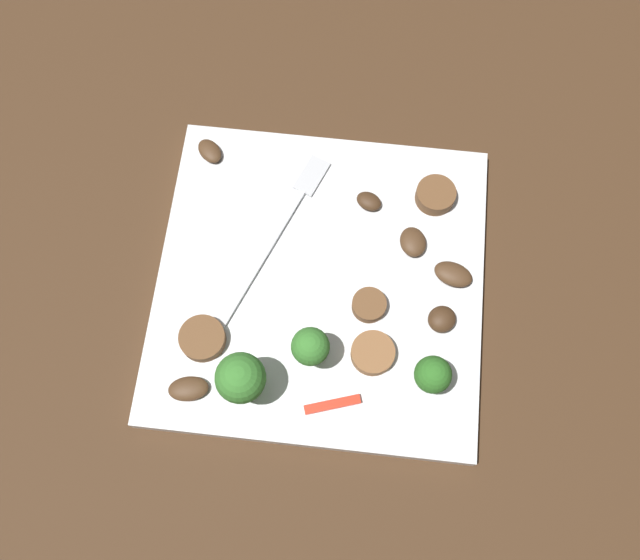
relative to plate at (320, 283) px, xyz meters
The scene contains 17 objects.
ground_plane 0.01m from the plate, ahead, with size 1.40×1.40×0.00m, color #422B19.
plate is the anchor object (origin of this frame).
fork 0.05m from the plate, 45.98° to the left, with size 0.17×0.08×0.00m.
broccoli_floret_0 0.11m from the plate, 153.59° to the left, with size 0.04×0.04×0.06m.
broccoli_floret_1 0.08m from the plate, behind, with size 0.03×0.03×0.05m.
broccoli_floret_2 0.12m from the plate, 128.78° to the right, with size 0.03×0.03×0.04m.
sausage_slice_0 0.10m from the plate, 125.04° to the left, with size 0.04×0.04×0.01m, color brown.
sausage_slice_1 0.05m from the plate, 114.26° to the right, with size 0.03×0.03×0.01m, color brown.
sausage_slice_2 0.07m from the plate, 140.34° to the right, with size 0.03×0.03×0.01m, color brown.
sausage_slice_3 0.12m from the plate, 46.62° to the right, with size 0.03×0.03×0.01m, color brown.
mushroom_0 0.10m from the plate, 103.69° to the right, with size 0.02×0.02×0.01m, color #422B19.
mushroom_1 0.08m from the plate, 61.43° to the right, with size 0.03×0.02×0.01m, color #4C331E.
mushroom_2 0.13m from the plate, 138.06° to the left, with size 0.03×0.02×0.01m, color #4C331E.
mushroom_3 0.08m from the plate, 24.62° to the right, with size 0.02×0.02×0.01m, color #422B19.
mushroom_4 0.11m from the plate, 82.03° to the right, with size 0.03×0.02×0.01m, color #4C331E.
mushroom_5 0.15m from the plate, 45.52° to the left, with size 0.03×0.02×0.01m, color #4C331E.
pepper_strip_1 0.10m from the plate, 168.40° to the right, with size 0.04×0.01×0.00m, color red.
Camera 1 is at (-0.19, -0.02, 0.54)m, focal length 39.23 mm.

